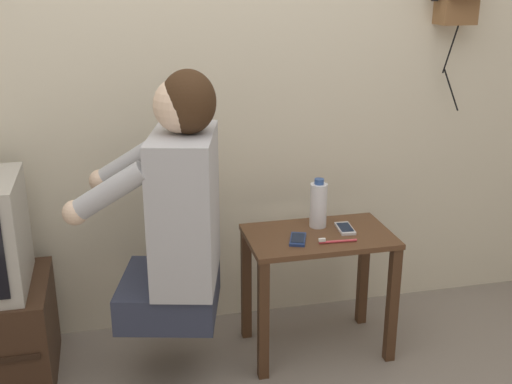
{
  "coord_description": "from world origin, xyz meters",
  "views": [
    {
      "loc": [
        -0.35,
        -1.51,
        1.55
      ],
      "look_at": [
        0.17,
        0.72,
        0.75
      ],
      "focal_mm": 45.0,
      "sensor_mm": 36.0,
      "label": 1
    }
  ],
  "objects_px": {
    "person": "(178,208)",
    "water_bottle": "(318,204)",
    "toothbrush": "(335,241)",
    "cell_phone_held": "(298,239)",
    "cell_phone_spare": "(345,228)"
  },
  "relations": [
    {
      "from": "cell_phone_held",
      "to": "cell_phone_spare",
      "type": "distance_m",
      "value": 0.23
    },
    {
      "from": "cell_phone_held",
      "to": "person",
      "type": "bearing_deg",
      "value": -155.22
    },
    {
      "from": "cell_phone_held",
      "to": "water_bottle",
      "type": "bearing_deg",
      "value": 65.86
    },
    {
      "from": "cell_phone_held",
      "to": "water_bottle",
      "type": "height_order",
      "value": "water_bottle"
    },
    {
      "from": "person",
      "to": "water_bottle",
      "type": "bearing_deg",
      "value": -60.71
    },
    {
      "from": "person",
      "to": "cell_phone_held",
      "type": "height_order",
      "value": "person"
    },
    {
      "from": "person",
      "to": "water_bottle",
      "type": "relative_size",
      "value": 4.47
    },
    {
      "from": "person",
      "to": "water_bottle",
      "type": "height_order",
      "value": "person"
    },
    {
      "from": "toothbrush",
      "to": "person",
      "type": "bearing_deg",
      "value": 91.49
    },
    {
      "from": "toothbrush",
      "to": "cell_phone_held",
      "type": "bearing_deg",
      "value": 71.55
    },
    {
      "from": "water_bottle",
      "to": "toothbrush",
      "type": "distance_m",
      "value": 0.2
    },
    {
      "from": "toothbrush",
      "to": "cell_phone_spare",
      "type": "bearing_deg",
      "value": -33.46
    },
    {
      "from": "cell_phone_held",
      "to": "water_bottle",
      "type": "relative_size",
      "value": 0.66
    },
    {
      "from": "person",
      "to": "toothbrush",
      "type": "distance_m",
      "value": 0.63
    },
    {
      "from": "water_bottle",
      "to": "cell_phone_spare",
      "type": "bearing_deg",
      "value": -32.97
    }
  ]
}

